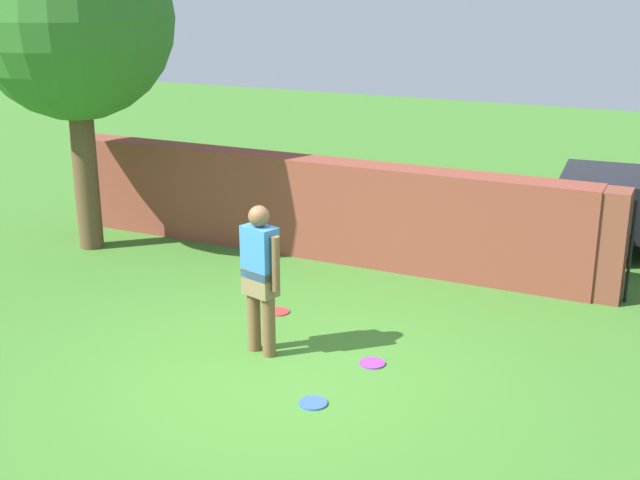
% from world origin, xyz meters
% --- Properties ---
extents(ground_plane, '(40.00, 40.00, 0.00)m').
position_xyz_m(ground_plane, '(0.00, 0.00, 0.00)').
color(ground_plane, '#3D7528').
extents(brick_wall, '(8.08, 0.50, 1.41)m').
position_xyz_m(brick_wall, '(-1.50, 3.59, 0.70)').
color(brick_wall, brown).
rests_on(brick_wall, ground).
extents(tree, '(2.80, 2.80, 4.70)m').
position_xyz_m(tree, '(-4.49, 2.47, 3.27)').
color(tree, brown).
rests_on(tree, ground).
extents(person, '(0.52, 0.31, 1.62)m').
position_xyz_m(person, '(-0.41, 0.39, 0.90)').
color(person, brown).
rests_on(person, ground).
extents(frisbee_red, '(0.27, 0.27, 0.02)m').
position_xyz_m(frisbee_red, '(-0.78, 1.44, 0.01)').
color(frisbee_red, red).
rests_on(frisbee_red, ground).
extents(frisbee_blue, '(0.27, 0.27, 0.02)m').
position_xyz_m(frisbee_blue, '(0.58, -0.38, 0.01)').
color(frisbee_blue, blue).
rests_on(frisbee_blue, ground).
extents(frisbee_purple, '(0.27, 0.27, 0.02)m').
position_xyz_m(frisbee_purple, '(0.76, 0.64, 0.01)').
color(frisbee_purple, purple).
rests_on(frisbee_purple, ground).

